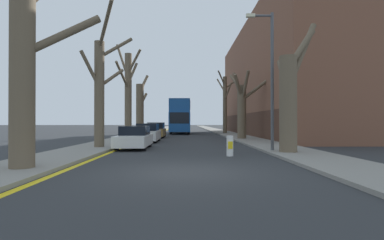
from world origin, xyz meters
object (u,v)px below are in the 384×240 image
object	(u,v)px
street_tree_left_3	(140,107)
parked_car_1	(148,133)
street_tree_right_2	(225,102)
double_decker_bus	(180,115)
lamp_post	(270,74)
street_tree_left_0	(26,66)
street_tree_right_1	(242,105)
traffic_bollard	(230,146)
street_tree_right_0	(289,96)
street_tree_left_2	(128,92)
street_tree_left_1	(100,88)
parked_car_2	(156,131)
parked_car_0	(134,138)

from	to	relation	value
street_tree_left_3	parked_car_1	world-z (taller)	street_tree_left_3
street_tree_right_2	double_decker_bus	world-z (taller)	street_tree_right_2
double_decker_bus	lamp_post	size ratio (longest dim) A/B	1.54
street_tree_left_0	street_tree_left_3	world-z (taller)	street_tree_left_0
street_tree_right_1	parked_car_1	xyz separation A→B (m)	(-7.87, -2.74, -2.31)
street_tree_left_0	lamp_post	world-z (taller)	street_tree_left_0
traffic_bollard	street_tree_right_0	bearing A→B (deg)	15.22
street_tree_left_2	street_tree_right_1	distance (m)	9.84
street_tree_left_1	traffic_bollard	size ratio (longest dim) A/B	8.37
street_tree_left_2	parked_car_1	world-z (taller)	street_tree_left_2
street_tree_left_1	street_tree_right_1	distance (m)	13.19
street_tree_right_1	street_tree_right_0	bearing A→B (deg)	-89.45
parked_car_2	parked_car_1	bearing A→B (deg)	-90.00
street_tree_left_2	street_tree_right_1	bearing A→B (deg)	5.75
street_tree_left_0	street_tree_right_1	world-z (taller)	street_tree_left_0
street_tree_right_0	traffic_bollard	distance (m)	3.87
traffic_bollard	street_tree_left_2	bearing A→B (deg)	120.63
double_decker_bus	parked_car_1	xyz separation A→B (m)	(-2.17, -17.70, -1.81)
street_tree_right_2	lamp_post	size ratio (longest dim) A/B	1.15
street_tree_right_2	street_tree_right_0	bearing A→B (deg)	-90.15
street_tree_right_1	parked_car_2	size ratio (longest dim) A/B	1.42
double_decker_bus	traffic_bollard	size ratio (longest dim) A/B	11.83
street_tree_left_1	double_decker_bus	distance (m)	24.18
lamp_post	traffic_bollard	xyz separation A→B (m)	(-2.26, -1.54, -3.53)
street_tree_left_1	street_tree_left_2	distance (m)	7.89
double_decker_bus	traffic_bollard	world-z (taller)	double_decker_bus
street_tree_left_3	street_tree_right_1	xyz separation A→B (m)	(9.97, -7.20, -0.17)
double_decker_bus	lamp_post	distance (m)	26.51
street_tree_right_1	parked_car_1	bearing A→B (deg)	-160.78
traffic_bollard	parked_car_0	bearing A→B (deg)	141.61
street_tree_right_0	parked_car_0	size ratio (longest dim) A/B	1.64
street_tree_left_2	traffic_bollard	bearing A→B (deg)	-59.37
street_tree_right_1	parked_car_1	size ratio (longest dim) A/B	1.46
street_tree_right_1	lamp_post	world-z (taller)	lamp_post
street_tree_left_0	street_tree_left_2	world-z (taller)	street_tree_left_2
double_decker_bus	parked_car_0	size ratio (longest dim) A/B	2.74
parked_car_0	parked_car_1	xyz separation A→B (m)	(-0.00, 5.87, 0.05)
street_tree_left_2	street_tree_left_1	bearing A→B (deg)	-90.27
street_tree_left_0	parked_car_2	distance (m)	20.43
parked_car_2	traffic_bollard	xyz separation A→B (m)	(4.98, -16.17, -0.24)
street_tree_right_2	parked_car_0	xyz separation A→B (m)	(-8.04, -21.43, -3.50)
street_tree_left_1	street_tree_left_2	bearing A→B (deg)	89.73
street_tree_right_0	parked_car_2	bearing A→B (deg)	117.46
street_tree_right_2	parked_car_2	bearing A→B (deg)	-131.11
street_tree_left_3	street_tree_right_2	world-z (taller)	street_tree_right_2
street_tree_right_1	street_tree_right_2	bearing A→B (deg)	89.21
street_tree_left_0	street_tree_right_1	distance (m)	19.29
street_tree_left_0	street_tree_left_3	xyz separation A→B (m)	(-0.07, 23.75, -0.13)
street_tree_left_3	lamp_post	xyz separation A→B (m)	(9.35, -18.21, 0.83)
street_tree_right_0	traffic_bollard	size ratio (longest dim) A/B	7.07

